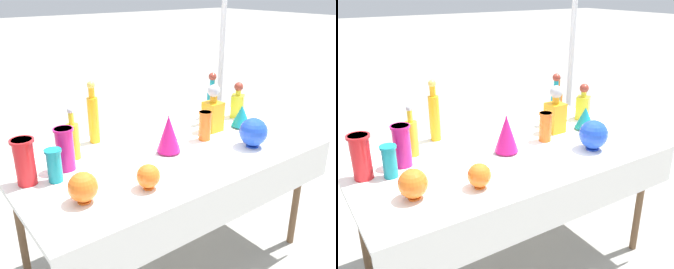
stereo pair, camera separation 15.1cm
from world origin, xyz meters
TOP-DOWN VIEW (x-y plane):
  - ground_plane at (0.00, 0.00)m, footprint 40.00×40.00m
  - display_table at (0.00, -0.03)m, footprint 1.74×0.94m
  - tall_bottle_0 at (0.61, 0.28)m, footprint 0.07×0.07m
  - tall_bottle_1 at (0.52, 0.20)m, footprint 0.06×0.06m
  - tall_bottle_2 at (-0.27, 0.37)m, footprint 0.06×0.06m
  - tall_bottle_3 at (-0.46, 0.23)m, footprint 0.07×0.07m
  - square_decanter_0 at (0.42, 0.08)m, footprint 0.11×0.11m
  - square_decanter_1 at (0.74, 0.17)m, footprint 0.12×0.12m
  - slender_vase_0 at (-0.76, 0.10)m, footprint 0.11×0.11m
  - slender_vase_1 at (-0.55, 0.13)m, footprint 0.10×0.10m
  - slender_vase_2 at (-0.64, 0.05)m, footprint 0.08×0.08m
  - slender_vase_3 at (0.28, 0.00)m, footprint 0.08×0.08m
  - fluted_vase_0 at (0.61, 0.01)m, footprint 0.13×0.13m
  - fluted_vase_1 at (-0.01, -0.02)m, footprint 0.14×0.14m
  - round_bowl_0 at (-0.33, -0.28)m, footprint 0.11×0.11m
  - round_bowl_1 at (0.43, -0.25)m, footprint 0.16×0.16m
  - round_bowl_2 at (-0.61, -0.21)m, footprint 0.13×0.13m
  - price_tag_left at (-0.27, -0.38)m, footprint 0.05×0.03m
  - cardboard_box_behind_left at (0.27, 0.94)m, footprint 0.62×0.49m
  - canopy_pole at (1.07, 0.68)m, footprint 0.18×0.18m

SIDE VIEW (x-z plane):
  - ground_plane at x=0.00m, z-range 0.00..0.00m
  - cardboard_box_behind_left at x=0.27m, z-range -0.04..0.42m
  - display_table at x=0.00m, z-range 0.32..1.08m
  - price_tag_left at x=-0.27m, z-range 0.76..0.81m
  - round_bowl_0 at x=-0.33m, z-range 0.76..0.88m
  - round_bowl_2 at x=-0.61m, z-range 0.76..0.90m
  - fluted_vase_0 at x=0.61m, z-range 0.76..0.91m
  - slender_vase_2 at x=-0.64m, z-range 0.77..0.93m
  - round_bowl_1 at x=0.43m, z-range 0.76..0.94m
  - slender_vase_3 at x=0.28m, z-range 0.77..0.94m
  - square_decanter_1 at x=0.74m, z-range 0.74..0.99m
  - tall_bottle_3 at x=-0.46m, z-range 0.73..1.02m
  - fluted_vase_1 at x=-0.01m, z-range 0.76..0.99m
  - tall_bottle_0 at x=0.61m, z-range 0.72..1.03m
  - slender_vase_1 at x=-0.55m, z-range 0.77..0.99m
  - slender_vase_0 at x=-0.76m, z-range 0.77..0.99m
  - square_decanter_0 at x=0.42m, z-range 0.74..1.04m
  - tall_bottle_1 at x=0.52m, z-range 0.73..1.08m
  - tall_bottle_2 at x=-0.27m, z-range 0.74..1.11m
  - canopy_pole at x=1.07m, z-range -0.26..2.20m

